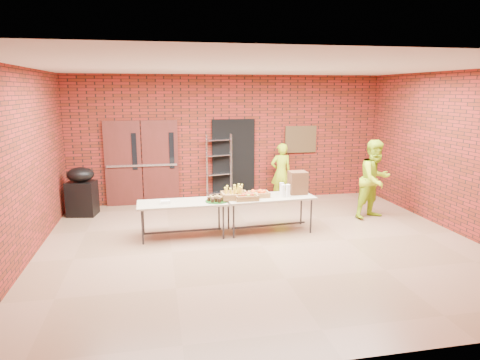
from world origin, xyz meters
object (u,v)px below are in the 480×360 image
Objects in this scene: covered_grill at (82,191)px; volunteer_man at (375,179)px; table_right at (269,199)px; volunteer_woman at (281,172)px; coffee_dispenser at (298,183)px; wire_rack at (219,168)px; table_left at (182,205)px.

volunteer_man is at bearing -2.90° from covered_grill.
volunteer_man is (2.54, 0.46, 0.21)m from table_right.
volunteer_woman is (0.93, 2.30, 0.09)m from table_right.
volunteer_man is (1.91, 0.34, -0.08)m from coffee_dispenser.
table_left is at bearing -127.12° from wire_rack.
coffee_dispenser is 1.94m from volunteer_man.
coffee_dispenser is (2.37, 0.13, 0.32)m from table_left.
wire_rack is at bearing 127.78° from volunteer_man.
coffee_dispenser is 2.22m from volunteer_woman.
table_right is at bearing 64.36° from volunteer_woman.
volunteer_woman is (0.30, 2.19, -0.21)m from coffee_dispenser.
covered_grill is at bearing 157.98° from coffee_dispenser.
wire_rack reaches higher than volunteer_woman.
covered_grill is at bearing 0.59° from volunteer_woman.
table_right is 0.70m from coffee_dispenser.
volunteer_woman is 0.86× the size of volunteer_man.
covered_grill is 0.74× the size of volunteer_woman.
wire_rack reaches higher than covered_grill.
coffee_dispenser is 0.26× the size of volunteer_man.
wire_rack is 1.16× the size of volunteer_woman.
table_left is 2.40m from coffee_dispenser.
wire_rack is at bearing 99.84° from table_right.
volunteer_woman reaches higher than coffee_dispenser.
wire_rack is at bearing 65.80° from table_left.
volunteer_woman is 2.45m from volunteer_man.
table_right is at bearing 170.96° from volunteer_man.
table_left is 3.54m from volunteer_woman.
volunteer_woman is at bearing 111.91° from volunteer_man.
volunteer_woman reaches higher than table_left.
coffee_dispenser is at bearing 78.53° from volunteer_woman.
table_left is at bearing -176.84° from coffee_dispenser.
coffee_dispenser is (1.27, -2.41, 0.09)m from wire_rack.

